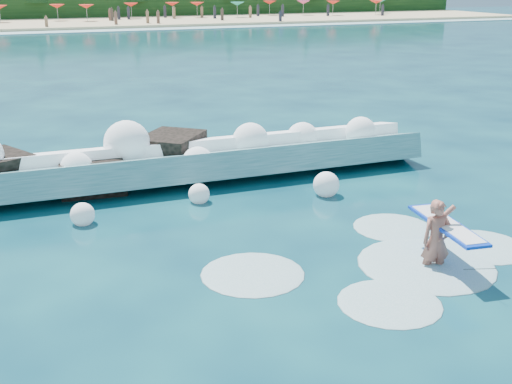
% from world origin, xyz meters
% --- Properties ---
extents(ground, '(200.00, 200.00, 0.00)m').
position_xyz_m(ground, '(0.00, 0.00, 0.00)').
color(ground, '#07293E').
rests_on(ground, ground).
extents(beach, '(140.00, 20.00, 0.40)m').
position_xyz_m(beach, '(0.00, 78.00, 0.20)').
color(beach, tan).
rests_on(beach, ground).
extents(wet_band, '(140.00, 5.00, 0.08)m').
position_xyz_m(wet_band, '(0.00, 67.00, 0.04)').
color(wet_band, silver).
rests_on(wet_band, ground).
extents(treeline, '(140.00, 4.00, 5.00)m').
position_xyz_m(treeline, '(0.00, 88.00, 2.50)').
color(treeline, black).
rests_on(treeline, ground).
extents(breaking_wave, '(16.65, 2.65, 1.43)m').
position_xyz_m(breaking_wave, '(0.65, 7.31, 0.50)').
color(breaking_wave, teal).
rests_on(breaking_wave, ground).
extents(rock_cluster, '(8.52, 3.31, 1.44)m').
position_xyz_m(rock_cluster, '(-2.07, 7.89, 0.46)').
color(rock_cluster, black).
rests_on(rock_cluster, ground).
extents(surfer_with_board, '(1.10, 3.00, 1.85)m').
position_xyz_m(surfer_with_board, '(4.64, -0.89, 0.68)').
color(surfer_with_board, '#A95E4F').
rests_on(surfer_with_board, ground).
extents(wave_spray, '(14.87, 4.73, 1.94)m').
position_xyz_m(wave_spray, '(0.59, 7.35, 0.94)').
color(wave_spray, white).
rests_on(wave_spray, ground).
extents(surf_foam, '(8.59, 5.44, 0.15)m').
position_xyz_m(surf_foam, '(4.18, -0.54, 0.00)').
color(surf_foam, silver).
rests_on(surf_foam, ground).
extents(beach_umbrellas, '(110.29, 6.60, 0.50)m').
position_xyz_m(beach_umbrellas, '(0.04, 80.54, 2.25)').
color(beach_umbrellas, '#D83F73').
rests_on(beach_umbrellas, ground).
extents(beachgoers, '(104.51, 12.27, 1.94)m').
position_xyz_m(beachgoers, '(0.06, 74.14, 1.13)').
color(beachgoers, '#3F332D').
rests_on(beachgoers, ground).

